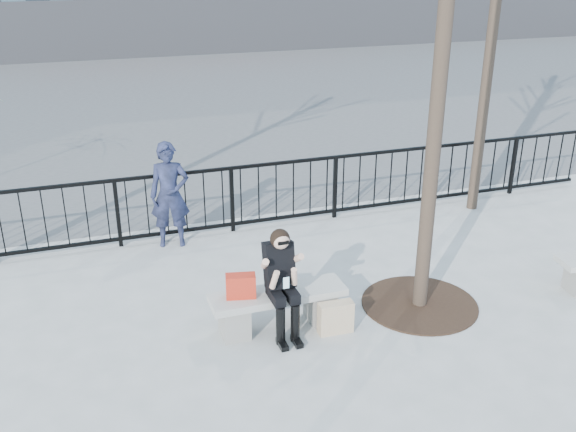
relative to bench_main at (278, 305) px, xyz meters
name	(u,v)px	position (x,y,z in m)	size (l,w,h in m)	color
ground	(278,326)	(0.00, 0.00, -0.30)	(120.00, 120.00, 0.00)	gray
street_surface	(136,91)	(0.00, 15.00, -0.30)	(60.00, 23.00, 0.01)	#474747
railing	(220,201)	(0.00, 3.00, 0.25)	(14.00, 0.06, 1.10)	black
tree_grate	(419,304)	(1.90, -0.10, -0.29)	(1.50, 1.50, 0.02)	black
bench_main	(278,305)	(0.00, 0.00, 0.00)	(1.65, 0.46, 0.49)	slate
seated_woman	(282,284)	(0.00, -0.16, 0.37)	(0.50, 0.64, 1.34)	black
handbag	(241,286)	(-0.45, 0.02, 0.33)	(0.35, 0.16, 0.29)	red
shopping_bag	(336,318)	(0.61, -0.34, -0.10)	(0.42, 0.15, 0.40)	beige
standing_man	(170,195)	(-0.82, 2.80, 0.52)	(0.60, 0.40, 1.65)	black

